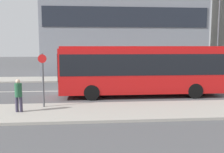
# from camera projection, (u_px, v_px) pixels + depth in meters

# --- Properties ---
(ground_plane) EXTENTS (120.00, 120.00, 0.00)m
(ground_plane) POSITION_uv_depth(u_px,v_px,m) (68.00, 91.00, 18.45)
(ground_plane) COLOR #4F4F51
(sidewalk_near) EXTENTS (44.00, 3.50, 0.13)m
(sidewalk_near) POSITION_uv_depth(u_px,v_px,m) (57.00, 112.00, 12.26)
(sidewalk_near) COLOR #A39E93
(sidewalk_near) RESTS_ON ground_plane
(sidewalk_far) EXTENTS (44.00, 3.50, 0.13)m
(sidewalk_far) POSITION_uv_depth(u_px,v_px,m) (74.00, 79.00, 24.62)
(sidewalk_far) COLOR #A39E93
(sidewalk_far) RESTS_ON ground_plane
(lane_centerline) EXTENTS (41.80, 0.16, 0.01)m
(lane_centerline) POSITION_uv_depth(u_px,v_px,m) (68.00, 91.00, 18.45)
(lane_centerline) COLOR silver
(lane_centerline) RESTS_ON ground_plane
(city_bus) EXTENTS (10.57, 2.53, 3.30)m
(city_bus) POSITION_uv_depth(u_px,v_px,m) (141.00, 68.00, 16.44)
(city_bus) COLOR red
(city_bus) RESTS_ON ground_plane
(parked_car_0) EXTENTS (4.58, 1.73, 1.25)m
(parked_car_0) POSITION_uv_depth(u_px,v_px,m) (197.00, 76.00, 22.80)
(parked_car_0) COLOR #A39E84
(parked_car_0) RESTS_ON ground_plane
(pedestrian_near_stop) EXTENTS (0.35, 0.34, 1.61)m
(pedestrian_near_stop) POSITION_uv_depth(u_px,v_px,m) (18.00, 93.00, 11.98)
(pedestrian_near_stop) COLOR #383347
(pedestrian_near_stop) RESTS_ON sidewalk_near
(bus_stop_sign) EXTENTS (0.44, 0.12, 2.80)m
(bus_stop_sign) POSITION_uv_depth(u_px,v_px,m) (43.00, 76.00, 12.92)
(bus_stop_sign) COLOR #4C4C51
(bus_stop_sign) RESTS_ON sidewalk_near
(street_lamp) EXTENTS (0.36, 0.36, 8.08)m
(street_lamp) POSITION_uv_depth(u_px,v_px,m) (219.00, 29.00, 24.18)
(street_lamp) COLOR #4C4C51
(street_lamp) RESTS_ON sidewalk_far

